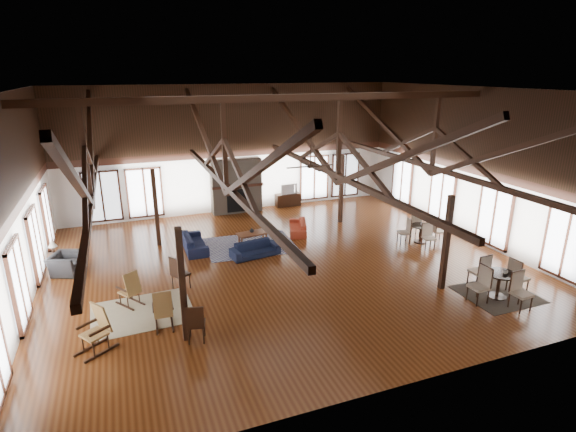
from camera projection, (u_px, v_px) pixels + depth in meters
name	position (u px, v px, depth m)	size (l,w,h in m)	color
floor	(285.00, 264.00, 16.01)	(16.00, 16.00, 0.00)	brown
ceiling	(284.00, 90.00, 14.15)	(16.00, 14.00, 0.02)	black
wall_back	(233.00, 149.00, 21.30)	(16.00, 0.02, 6.00)	white
wall_front	(408.00, 261.00, 8.86)	(16.00, 0.02, 6.00)	white
wall_left	(13.00, 207.00, 12.38)	(0.02, 14.00, 6.00)	white
wall_right	(473.00, 165.00, 17.79)	(0.02, 14.00, 6.00)	white
roof_truss	(284.00, 152.00, 14.76)	(15.60, 14.07, 3.14)	black
post_grid	(285.00, 224.00, 15.54)	(8.16, 7.16, 3.05)	black
fireplace	(236.00, 186.00, 21.54)	(2.50, 0.69, 2.60)	#716456
ceiling_fan	(310.00, 165.00, 14.14)	(1.60, 1.60, 0.75)	black
sofa_navy_front	(255.00, 249.00, 16.63)	(1.82, 0.71, 0.53)	#121932
sofa_navy_left	(194.00, 242.00, 17.23)	(0.78, 2.00, 0.58)	black
sofa_orange	(298.00, 227.00, 19.05)	(0.67, 1.72, 0.50)	#AF3922
coffee_table	(253.00, 234.00, 17.78)	(1.27, 0.76, 0.46)	brown
vase	(252.00, 230.00, 17.78)	(0.18, 0.18, 0.19)	#B2B2B2
armchair	(66.00, 264.00, 15.22)	(0.91, 1.04, 0.68)	#29282B
side_table_lamp	(55.00, 258.00, 15.50)	(0.42, 0.42, 1.07)	black
rocking_chair_a	(131.00, 290.00, 13.05)	(0.83, 0.94, 1.07)	#A5823E
rocking_chair_b	(163.00, 311.00, 11.88)	(0.50, 0.87, 1.10)	#A5823E
rocking_chair_c	(98.00, 329.00, 10.97)	(1.06, 0.95, 1.22)	#A5823E
side_chair_a	(178.00, 271.00, 13.94)	(0.64, 0.64, 1.11)	black
side_chair_b	(195.00, 321.00, 11.21)	(0.55, 0.55, 1.06)	black
cafe_table_near	(499.00, 280.00, 13.52)	(2.14, 2.14, 1.11)	black
cafe_table_far	(421.00, 230.00, 17.90)	(1.94, 1.94, 0.99)	black
cup_near	(505.00, 272.00, 13.38)	(0.14, 0.14, 0.11)	#B2B2B2
cup_far	(422.00, 224.00, 17.82)	(0.12, 0.12, 0.10)	#B2B2B2
tv_console	(288.00, 200.00, 22.82)	(1.25, 0.47, 0.63)	black
television	(288.00, 189.00, 22.65)	(0.89, 0.12, 0.51)	#B2B2B2
rug_tan	(142.00, 312.00, 12.81)	(2.76, 2.17, 0.01)	tan
rug_navy	(250.00, 245.00, 17.73)	(3.41, 2.56, 0.01)	#1B1947
rug_dark	(497.00, 294.00, 13.84)	(2.15, 1.96, 0.01)	#2A231C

